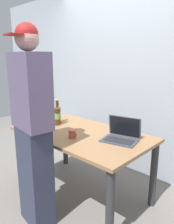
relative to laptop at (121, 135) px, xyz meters
The scene contains 9 objects.
ground_plane 0.95m from the laptop, 165.32° to the right, with size 8.00×8.00×0.00m, color slate.
desk 0.50m from the laptop, 165.32° to the right, with size 1.55×0.88×0.77m.
laptop is the anchor object (origin of this frame).
beer_bottle_green 0.95m from the laptop, behind, with size 0.07×0.07×0.29m.
beer_bottle_amber 1.02m from the laptop, behind, with size 0.07×0.07×0.28m.
beer_bottle_dark 0.88m from the laptop, behind, with size 0.07×0.07×0.32m.
person_figure 0.87m from the laptop, 121.87° to the right, with size 0.43×0.31×1.86m.
coffee_mug 0.50m from the laptop, 143.15° to the right, with size 0.10×0.07×0.08m.
back_wall 1.06m from the laptop, 118.94° to the left, with size 6.00×0.10×2.60m, color #99A3AD.
Camera 1 is at (1.64, -1.64, 1.58)m, focal length 35.10 mm.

